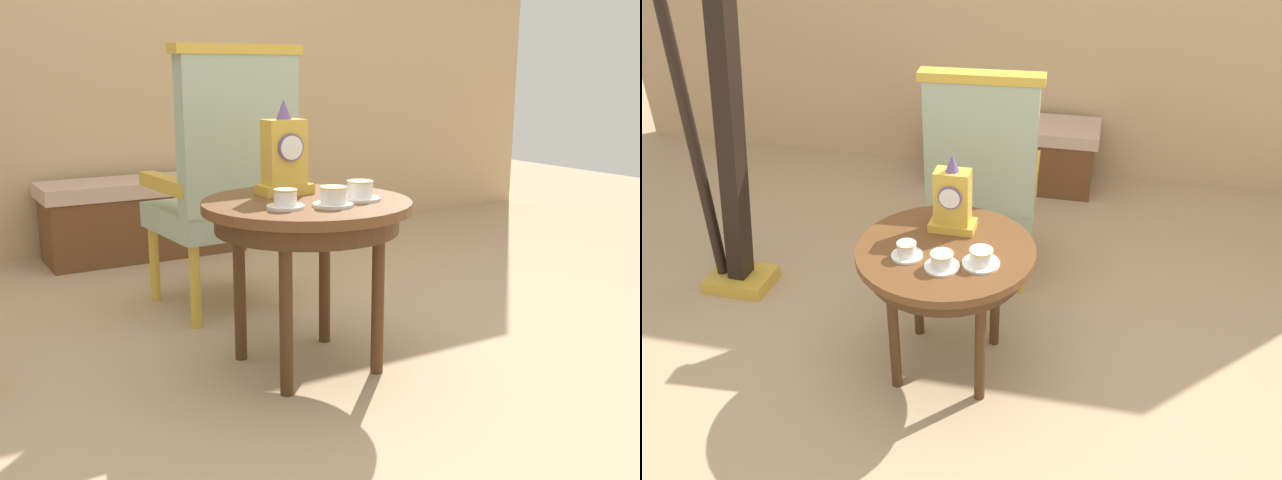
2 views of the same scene
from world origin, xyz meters
TOP-DOWN VIEW (x-y plane):
  - ground_plane at (0.00, 0.00)m, footprint 10.00×10.00m
  - side_table at (-0.08, 0.08)m, footprint 0.72×0.72m
  - teacup_left at (-0.21, -0.02)m, footprint 0.12×0.12m
  - teacup_right at (-0.06, -0.06)m, footprint 0.14×0.14m
  - teacup_center at (0.08, -0.01)m, footprint 0.15×0.15m
  - mantel_clock at (-0.08, 0.23)m, footprint 0.19×0.11m
  - armchair at (-0.06, 0.79)m, footprint 0.57×0.56m
  - harp at (-1.24, 0.43)m, footprint 0.40×0.24m
  - window_bench at (-0.08, 1.95)m, footprint 1.13×0.40m

SIDE VIEW (x-z plane):
  - ground_plane at x=0.00m, z-range 0.00..0.00m
  - window_bench at x=-0.08m, z-range 0.00..0.44m
  - side_table at x=-0.08m, z-range 0.23..0.84m
  - armchair at x=-0.06m, z-range 0.02..1.16m
  - teacup_left at x=-0.21m, z-range 0.60..0.67m
  - teacup_right at x=-0.06m, z-range 0.60..0.67m
  - teacup_center at x=0.08m, z-range 0.60..0.67m
  - mantel_clock at x=-0.08m, z-range 0.57..0.91m
  - harp at x=-1.24m, z-range -0.17..1.66m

